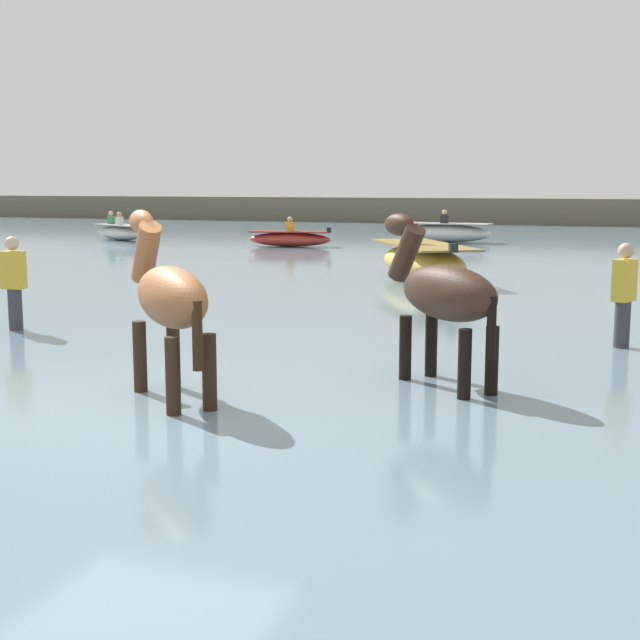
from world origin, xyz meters
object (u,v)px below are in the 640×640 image
boat_mid_channel (121,232)px  person_spectator_far (623,302)px  horse_trailing_dark_bay (443,297)px  boat_far_inshore (423,262)px  boat_near_port (290,239)px  boat_distant_east (445,233)px  person_onlooker_right (14,289)px  horse_lead_chestnut (169,301)px

boat_mid_channel → person_spectator_far: bearing=-42.8°
horse_trailing_dark_bay → boat_far_inshore: 10.17m
boat_mid_channel → boat_near_port: size_ratio=1.02×
horse_trailing_dark_bay → person_spectator_far: (1.73, 2.92, -0.35)m
boat_distant_east → boat_mid_channel: bearing=-166.3°
boat_near_port → person_onlooker_right: person_onlooker_right is taller
boat_far_inshore → boat_near_port: (-6.57, 8.69, -0.14)m
boat_far_inshore → person_onlooker_right: size_ratio=2.52×
horse_lead_chestnut → boat_far_inshore: size_ratio=0.51×
boat_far_inshore → boat_distant_east: (-2.15, 12.58, -0.06)m
boat_near_port → horse_lead_chestnut: bearing=-71.5°
horse_lead_chestnut → person_onlooker_right: (-4.15, 2.88, -0.38)m
horse_trailing_dark_bay → boat_near_port: 20.64m
horse_lead_chestnut → boat_distant_east: size_ratio=0.61×
horse_lead_chestnut → boat_mid_channel: (-13.89, 21.06, -0.68)m
boat_far_inshore → person_onlooker_right: bearing=-115.5°
person_spectator_far → person_onlooker_right: 8.41m
boat_mid_channel → boat_near_port: bearing=-8.4°
boat_far_inshore → boat_near_port: bearing=127.1°
boat_far_inshore → boat_mid_channel: bearing=144.7°
boat_near_port → boat_mid_channel: bearing=171.6°
boat_mid_channel → person_onlooker_right: bearing=-61.8°
horse_trailing_dark_bay → boat_far_inshore: bearing=104.4°
horse_trailing_dark_bay → person_onlooker_right: size_ratio=1.26×
horse_trailing_dark_bay → boat_distant_east: bearing=101.8°
person_onlooker_right → boat_distant_east: bearing=84.9°
horse_trailing_dark_bay → boat_mid_channel: 25.47m
boat_mid_channel → boat_far_inshore: (13.77, -9.74, 0.10)m
person_onlooker_right → boat_far_inshore: bearing=64.5°
boat_mid_channel → boat_far_inshore: boat_far_inshore is taller
horse_lead_chestnut → person_spectator_far: bearing=46.9°
boat_near_port → person_onlooker_right: bearing=-81.5°
horse_trailing_dark_bay → boat_distant_east: size_ratio=0.59×
person_spectator_far → boat_mid_channel: bearing=137.2°
boat_far_inshore → person_spectator_far: 8.12m
boat_distant_east → person_spectator_far: size_ratio=2.13×
person_spectator_far → horse_trailing_dark_bay: bearing=-120.7°
horse_trailing_dark_bay → boat_distant_east: 22.90m
boat_mid_channel → boat_far_inshore: size_ratio=0.71×
horse_lead_chestnut → person_onlooker_right: 5.07m
boat_far_inshore → horse_trailing_dark_bay: bearing=-75.6°
boat_mid_channel → person_spectator_far: (18.01, -16.65, 0.29)m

